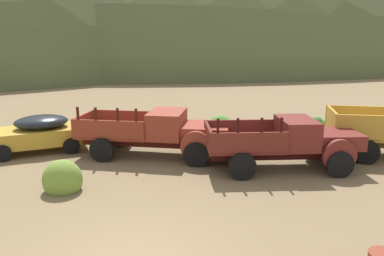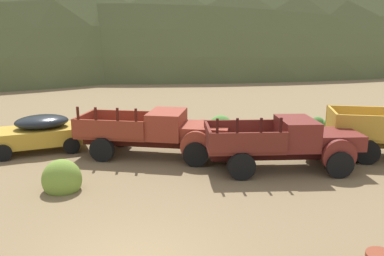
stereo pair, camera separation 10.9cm
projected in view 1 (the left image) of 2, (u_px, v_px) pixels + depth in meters
name	position (u px, v px, depth m)	size (l,w,h in m)	color
hill_far_left	(191.00, 64.00, 68.86)	(104.46, 60.44, 39.97)	#4C5633
car_mustard	(33.00, 133.00, 16.05)	(4.73, 2.86, 1.57)	#B28928
truck_rust_red	(164.00, 133.00, 15.44)	(6.41, 3.80, 2.16)	#42140D
truck_oxblood	(293.00, 143.00, 14.01)	(5.76, 2.73, 2.16)	black
bush_near_barrel	(350.00, 119.00, 21.60)	(1.12, 1.01, 1.01)	#4C8438
bush_lone_scrub	(318.00, 124.00, 20.44)	(0.99, 0.75, 0.80)	#3D702D
bush_front_left	(63.00, 181.00, 12.06)	(1.25, 1.12, 1.33)	olive
bush_back_edge	(222.00, 130.00, 18.62)	(1.40, 1.46, 1.36)	#4C8438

